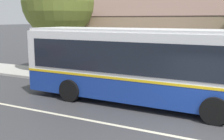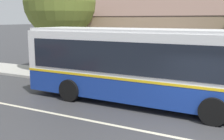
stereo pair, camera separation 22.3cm
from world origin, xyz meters
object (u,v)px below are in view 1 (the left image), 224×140
(transit_bus, at_px, (141,64))
(bench_by_building, at_px, (45,66))
(bench_down_street, at_px, (91,73))
(street_tree_secondary, at_px, (58,2))

(transit_bus, bearing_deg, bench_by_building, 158.58)
(bench_down_street, xyz_separation_m, street_tree_secondary, (-3.55, 1.81, 4.18))
(bench_down_street, bearing_deg, bench_by_building, 170.30)
(transit_bus, xyz_separation_m, bench_down_street, (-4.06, 2.46, -1.17))
(street_tree_secondary, bearing_deg, bench_by_building, -108.45)
(bench_by_building, bearing_deg, transit_bus, -21.42)
(transit_bus, xyz_separation_m, bench_by_building, (-7.98, 3.13, -1.16))
(bench_down_street, bearing_deg, transit_bus, -31.24)
(transit_bus, relative_size, bench_down_street, 6.69)
(bench_down_street, relative_size, street_tree_secondary, 0.22)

